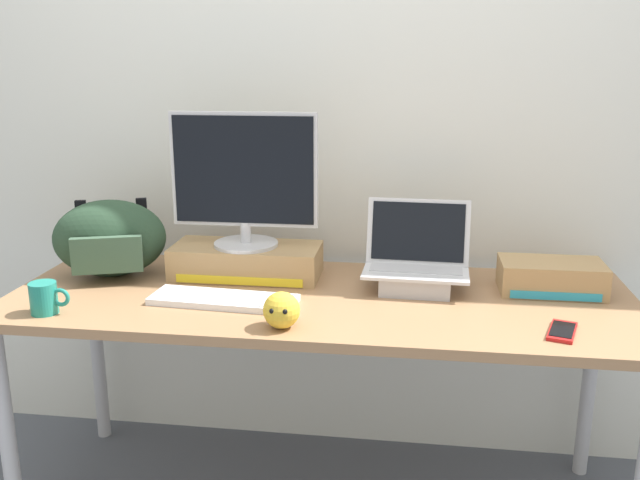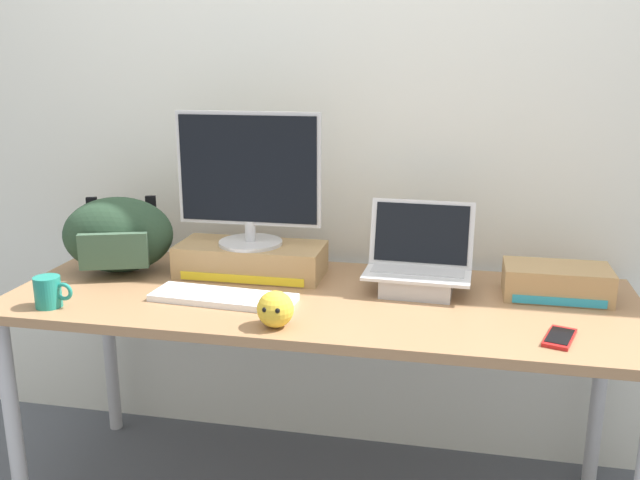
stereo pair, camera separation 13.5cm
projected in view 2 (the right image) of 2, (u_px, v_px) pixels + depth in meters
name	position (u px, v px, depth m)	size (l,w,h in m)	color
back_wall	(346.00, 107.00, 2.44)	(7.00, 0.10, 2.60)	silver
desk	(320.00, 316.00, 2.16)	(1.96, 0.73, 0.75)	#99704C
toner_box_yellow	(251.00, 260.00, 2.34)	(0.50, 0.22, 0.11)	#A88456
desktop_monitor	(249.00, 179.00, 2.26)	(0.49, 0.22, 0.45)	silver
open_laptop	(418.00, 273.00, 2.18)	(0.34, 0.23, 0.28)	#ADADB2
external_keyboard	(223.00, 297.00, 2.10)	(0.46, 0.17, 0.02)	white
messenger_backpack	(118.00, 235.00, 2.35)	(0.41, 0.30, 0.26)	#28422D
coffee_mug	(49.00, 292.00, 2.03)	(0.12, 0.08, 0.09)	#1E7F70
cell_phone	(560.00, 337.00, 1.81)	(0.11, 0.16, 0.01)	red
plush_toy	(275.00, 309.00, 1.88)	(0.10, 0.10, 0.10)	gold
toner_box_cyan	(556.00, 282.00, 2.12)	(0.32, 0.18, 0.10)	#A88456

